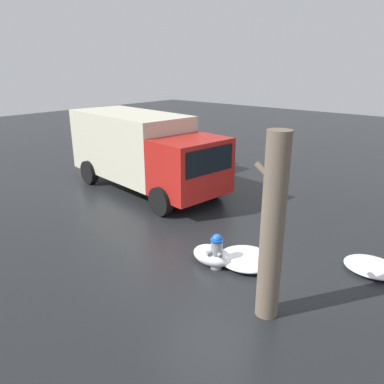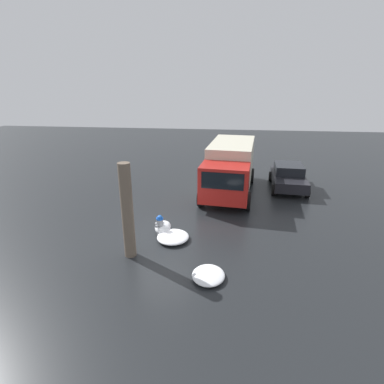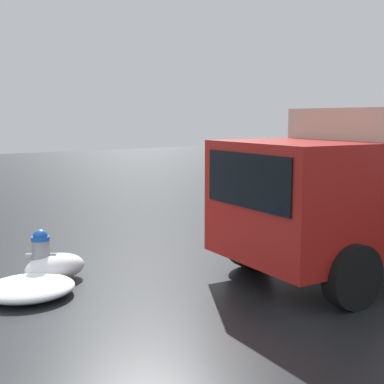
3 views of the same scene
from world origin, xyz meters
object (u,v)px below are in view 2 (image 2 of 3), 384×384
(tree_trunk, at_px, (127,211))
(parked_car, at_px, (288,176))
(delivery_truck, at_px, (230,166))
(fire_hydrant, at_px, (160,224))
(pedestrian, at_px, (244,191))

(tree_trunk, height_order, parked_car, tree_trunk)
(delivery_truck, height_order, parked_car, delivery_truck)
(delivery_truck, bearing_deg, parked_car, -157.73)
(tree_trunk, relative_size, delivery_truck, 0.51)
(fire_hydrant, relative_size, parked_car, 0.21)
(parked_car, bearing_deg, tree_trunk, 53.41)
(fire_hydrant, xyz_separation_m, pedestrian, (3.15, -3.46, 0.45))
(fire_hydrant, distance_m, parked_car, 8.99)
(pedestrian, xyz_separation_m, parked_car, (3.37, -2.72, -0.15))
(tree_trunk, relative_size, pedestrian, 2.13)
(fire_hydrant, bearing_deg, parked_car, -103.27)
(fire_hydrant, distance_m, delivery_truck, 6.28)
(fire_hydrant, height_order, tree_trunk, tree_trunk)
(fire_hydrant, distance_m, tree_trunk, 2.25)
(tree_trunk, xyz_separation_m, parked_car, (8.23, -6.88, -1.00))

